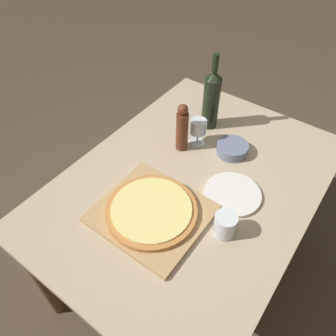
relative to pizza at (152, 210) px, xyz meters
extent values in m
plane|color=#4C3D2D|center=(0.03, 0.23, -0.80)|extent=(12.00, 12.00, 0.00)
cube|color=tan|center=(0.03, 0.23, -0.04)|extent=(0.94, 1.31, 0.03)
cylinder|color=brown|center=(-0.39, -0.36, -0.43)|extent=(0.06, 0.06, 0.74)
cylinder|color=brown|center=(-0.39, 0.83, -0.43)|extent=(0.06, 0.06, 0.74)
cylinder|color=brown|center=(0.44, 0.83, -0.43)|extent=(0.06, 0.06, 0.74)
cube|color=tan|center=(0.00, 0.00, -0.02)|extent=(0.40, 0.37, 0.02)
cylinder|color=#BC7A3D|center=(0.00, 0.00, 0.00)|extent=(0.35, 0.35, 0.02)
cylinder|color=#EAD67A|center=(0.00, 0.00, 0.01)|extent=(0.30, 0.30, 0.01)
cylinder|color=black|center=(-0.11, 0.59, 0.10)|extent=(0.08, 0.08, 0.26)
cone|color=black|center=(-0.11, 0.59, 0.24)|extent=(0.08, 0.08, 0.03)
cylinder|color=black|center=(-0.11, 0.59, 0.30)|extent=(0.03, 0.03, 0.08)
cylinder|color=#5B2D19|center=(-0.12, 0.38, 0.07)|extent=(0.05, 0.05, 0.19)
sphere|color=#5B2D19|center=(-0.12, 0.38, 0.18)|extent=(0.05, 0.05, 0.05)
cylinder|color=silver|center=(-0.08, 0.45, -0.03)|extent=(0.07, 0.07, 0.00)
cylinder|color=silver|center=(-0.08, 0.45, 0.00)|extent=(0.01, 0.01, 0.06)
cylinder|color=silver|center=(-0.08, 0.45, 0.06)|extent=(0.07, 0.07, 0.06)
cylinder|color=slate|center=(0.08, 0.48, -0.01)|extent=(0.14, 0.14, 0.05)
cylinder|color=silver|center=(0.26, 0.09, 0.02)|extent=(0.08, 0.08, 0.09)
cylinder|color=silver|center=(0.20, 0.27, -0.02)|extent=(0.23, 0.23, 0.01)
camera|label=1|loc=(0.48, -0.55, 0.99)|focal=35.00mm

